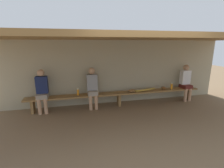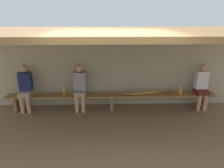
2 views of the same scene
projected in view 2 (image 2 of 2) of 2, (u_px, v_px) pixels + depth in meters
The scene contains 12 objects.
ground_plane at pixel (113, 139), 4.62m from camera, with size 24.00×24.00×0.00m, color brown.
back_wall at pixel (111, 69), 6.16m from camera, with size 8.00×0.20×2.20m, color tan.
dugout_roof at pixel (113, 33), 4.56m from camera, with size 8.00×2.80×0.12m, color olive.
bench at pixel (112, 97), 5.96m from camera, with size 6.00×0.36×0.46m.
player_rightmost at pixel (80, 86), 5.83m from camera, with size 0.34×0.42×1.34m.
player_near_post at pixel (202, 85), 5.93m from camera, with size 0.34×0.42×1.34m.
player_middle at pixel (25, 86), 5.79m from camera, with size 0.34×0.42×1.34m.
water_bottle_orange at pixel (64, 91), 5.90m from camera, with size 0.07×0.07×0.22m.
water_bottle_blue at pixel (181, 91), 5.92m from camera, with size 0.07×0.07×0.23m.
baseball_glove_dark_brown at pixel (128, 93), 5.91m from camera, with size 0.24×0.17×0.09m, color olive.
baseball_glove_worn at pixel (170, 92), 6.01m from camera, with size 0.24×0.17×0.09m, color brown.
baseball_bat at pixel (145, 93), 5.96m from camera, with size 0.07×0.07×0.83m, color #B28C33.
Camera 2 is at (-0.15, -3.98, 2.66)m, focal length 33.05 mm.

